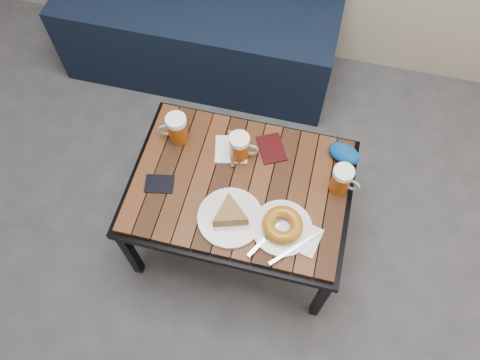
% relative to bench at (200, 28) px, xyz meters
% --- Properties ---
extents(bench, '(1.40, 0.50, 0.95)m').
position_rel_bench_xyz_m(bench, '(0.00, 0.00, 0.00)').
color(bench, black).
rests_on(bench, ground).
extents(cafe_table, '(0.84, 0.62, 0.47)m').
position_rel_bench_xyz_m(cafe_table, '(0.44, -0.94, 0.16)').
color(cafe_table, black).
rests_on(cafe_table, ground).
extents(beer_mug_left, '(0.12, 0.09, 0.13)m').
position_rel_bench_xyz_m(beer_mug_left, '(0.16, -0.80, 0.26)').
color(beer_mug_left, '#8B3D0B').
rests_on(beer_mug_left, cafe_table).
extents(beer_mug_centre, '(0.12, 0.08, 0.12)m').
position_rel_bench_xyz_m(beer_mug_centre, '(0.42, -0.82, 0.26)').
color(beer_mug_centre, '#8B3D0B').
rests_on(beer_mug_centre, cafe_table).
extents(beer_mug_right, '(0.12, 0.08, 0.12)m').
position_rel_bench_xyz_m(beer_mug_right, '(0.81, -0.87, 0.26)').
color(beer_mug_right, '#8B3D0B').
rests_on(beer_mug_right, cafe_table).
extents(plate_pie, '(0.24, 0.24, 0.07)m').
position_rel_bench_xyz_m(plate_pie, '(0.44, -1.09, 0.23)').
color(plate_pie, white).
rests_on(plate_pie, cafe_table).
extents(plate_bagel, '(0.25, 0.26, 0.06)m').
position_rel_bench_xyz_m(plate_bagel, '(0.63, -1.08, 0.22)').
color(plate_bagel, white).
rests_on(plate_bagel, cafe_table).
extents(napkin_left, '(0.15, 0.16, 0.01)m').
position_rel_bench_xyz_m(napkin_left, '(0.38, -0.80, 0.20)').
color(napkin_left, white).
rests_on(napkin_left, cafe_table).
extents(napkin_right, '(0.16, 0.14, 0.01)m').
position_rel_bench_xyz_m(napkin_right, '(0.70, -1.10, 0.20)').
color(napkin_right, white).
rests_on(napkin_right, cafe_table).
extents(passport_navy, '(0.12, 0.10, 0.01)m').
position_rel_bench_xyz_m(passport_navy, '(0.15, -1.01, 0.20)').
color(passport_navy, black).
rests_on(passport_navy, cafe_table).
extents(passport_burgundy, '(0.14, 0.16, 0.01)m').
position_rel_bench_xyz_m(passport_burgundy, '(0.53, -0.76, 0.20)').
color(passport_burgundy, black).
rests_on(passport_burgundy, cafe_table).
extents(knit_pouch, '(0.15, 0.12, 0.06)m').
position_rel_bench_xyz_m(knit_pouch, '(0.80, -0.73, 0.23)').
color(knit_pouch, '#051187').
rests_on(knit_pouch, cafe_table).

